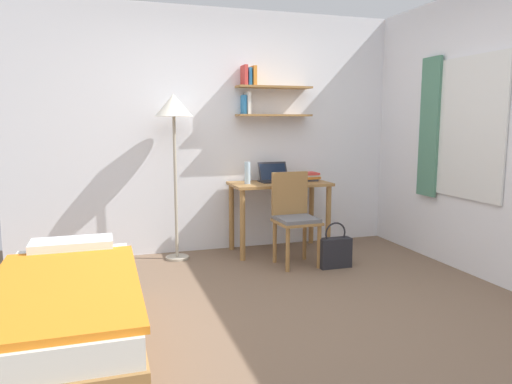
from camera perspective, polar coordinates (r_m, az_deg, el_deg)
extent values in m
plane|color=brown|center=(3.63, 3.44, -14.52)|extent=(5.28, 5.28, 0.00)
cube|color=white|center=(5.28, -4.40, 7.14)|extent=(4.40, 0.05, 2.60)
cube|color=#9E703D|center=(5.32, 2.15, 9.10)|extent=(0.82, 0.22, 0.02)
cube|color=#3384C6|center=(5.25, -1.49, 10.33)|extent=(0.03, 0.13, 0.20)
cube|color=silver|center=(5.25, -1.00, 10.50)|extent=(0.03, 0.16, 0.23)
cube|color=#9E703D|center=(5.33, 2.16, 12.34)|extent=(0.82, 0.22, 0.02)
cube|color=#D13D38|center=(5.25, -1.41, 13.68)|extent=(0.04, 0.18, 0.21)
cube|color=#3384C6|center=(5.27, -0.88, 13.52)|extent=(0.03, 0.16, 0.18)
cube|color=orange|center=(5.27, -0.36, 13.62)|extent=(0.04, 0.18, 0.20)
cube|color=silver|center=(4.83, 24.03, 6.94)|extent=(0.02, 0.86, 1.30)
cube|color=white|center=(4.83, 24.11, 6.93)|extent=(0.01, 0.80, 1.24)
cube|color=#4C7F66|center=(5.23, 19.87, 7.21)|extent=(0.03, 0.28, 1.40)
cube|color=#9E703D|center=(3.27, -21.41, -15.06)|extent=(0.83, 1.85, 0.28)
cube|color=silver|center=(3.19, -21.63, -11.42)|extent=(0.80, 1.80, 0.16)
cube|color=orange|center=(3.05, -21.87, -10.34)|extent=(0.85, 1.52, 0.04)
cube|color=white|center=(3.85, -21.01, -6.02)|extent=(0.58, 0.28, 0.10)
cube|color=#9E703D|center=(5.18, 2.81, 0.98)|extent=(1.06, 0.54, 0.03)
cylinder|color=#9E703D|center=(4.89, -1.61, -3.97)|extent=(0.06, 0.06, 0.73)
cylinder|color=#9E703D|center=(5.23, 8.57, -3.25)|extent=(0.06, 0.06, 0.73)
cylinder|color=#9E703D|center=(5.31, -2.92, -3.01)|extent=(0.06, 0.06, 0.73)
cylinder|color=#9E703D|center=(5.62, 6.60, -2.41)|extent=(0.06, 0.06, 0.73)
cube|color=#9E703D|center=(4.72, 4.86, -3.58)|extent=(0.42, 0.41, 0.03)
cube|color=slate|center=(4.72, 4.87, -3.22)|extent=(0.38, 0.38, 0.04)
cube|color=#9E703D|center=(4.83, 4.02, -0.13)|extent=(0.38, 0.05, 0.43)
cylinder|color=#9E703D|center=(4.56, 3.78, -6.88)|extent=(0.04, 0.04, 0.42)
cylinder|color=#9E703D|center=(4.70, 7.50, -6.48)|extent=(0.04, 0.04, 0.42)
cylinder|color=#9E703D|center=(4.85, 2.24, -5.94)|extent=(0.04, 0.04, 0.42)
cylinder|color=#9E703D|center=(4.98, 5.78, -5.60)|extent=(0.04, 0.04, 0.42)
cylinder|color=#B2A893|center=(5.09, -9.33, -7.68)|extent=(0.24, 0.24, 0.02)
cylinder|color=#B2A893|center=(4.94, -9.53, 0.49)|extent=(0.03, 0.03, 1.44)
cone|color=silver|center=(4.90, -9.77, 10.12)|extent=(0.38, 0.38, 0.22)
cube|color=black|center=(5.22, 2.27, 1.27)|extent=(0.33, 0.23, 0.01)
cube|color=black|center=(5.27, 2.04, 2.47)|extent=(0.33, 0.11, 0.20)
cube|color=black|center=(5.26, 2.05, 2.44)|extent=(0.29, 0.09, 0.17)
cylinder|color=silver|center=(5.04, -1.02, 2.28)|extent=(0.06, 0.06, 0.23)
cube|color=#333338|center=(5.37, 6.45, 1.47)|extent=(0.16, 0.20, 0.02)
cube|color=orange|center=(5.37, 6.42, 1.75)|extent=(0.19, 0.21, 0.03)
cube|color=silver|center=(5.36, 6.49, 2.00)|extent=(0.17, 0.19, 0.02)
cube|color=#D13D38|center=(5.35, 6.35, 2.21)|extent=(0.17, 0.21, 0.02)
cube|color=#232328|center=(4.77, 9.36, -7.14)|extent=(0.31, 0.12, 0.29)
torus|color=#232328|center=(4.72, 9.42, -4.85)|extent=(0.22, 0.02, 0.22)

